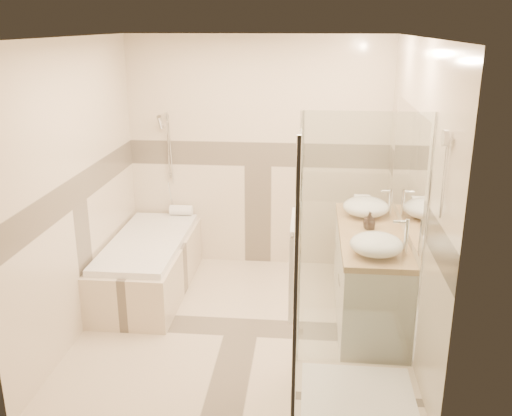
# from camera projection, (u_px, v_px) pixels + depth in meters

# --- Properties ---
(room) EXTENTS (2.82, 3.02, 2.52)m
(room) POSITION_uv_depth(u_px,v_px,m) (248.00, 193.00, 4.74)
(room) COLOR #C4B39C
(room) RESTS_ON ground
(bathtub) EXTENTS (0.75, 1.70, 0.56)m
(bathtub) POSITION_uv_depth(u_px,v_px,m) (149.00, 262.00, 5.73)
(bathtub) COLOR beige
(bathtub) RESTS_ON ground
(vanity) EXTENTS (0.58, 1.62, 0.85)m
(vanity) POSITION_uv_depth(u_px,v_px,m) (369.00, 275.00, 5.17)
(vanity) COLOR silver
(vanity) RESTS_ON ground
(shower_enclosure) EXTENTS (0.96, 0.93, 2.04)m
(shower_enclosure) POSITION_uv_depth(u_px,v_px,m) (344.00, 339.00, 3.97)
(shower_enclosure) COLOR beige
(shower_enclosure) RESTS_ON ground
(vessel_sink_near) EXTENTS (0.44, 0.44, 0.17)m
(vessel_sink_near) POSITION_uv_depth(u_px,v_px,m) (366.00, 207.00, 5.42)
(vessel_sink_near) COLOR white
(vessel_sink_near) RESTS_ON vanity
(vessel_sink_far) EXTENTS (0.42, 0.42, 0.17)m
(vessel_sink_far) POSITION_uv_depth(u_px,v_px,m) (376.00, 244.00, 4.51)
(vessel_sink_far) COLOR white
(vessel_sink_far) RESTS_ON vanity
(faucet_near) EXTENTS (0.11, 0.03, 0.27)m
(faucet_near) POSITION_uv_depth(u_px,v_px,m) (389.00, 201.00, 5.38)
(faucet_near) COLOR silver
(faucet_near) RESTS_ON vanity
(faucet_far) EXTENTS (0.12, 0.03, 0.30)m
(faucet_far) POSITION_uv_depth(u_px,v_px,m) (405.00, 235.00, 4.46)
(faucet_far) COLOR silver
(faucet_far) RESTS_ON vanity
(amenity_bottle_a) EXTENTS (0.09, 0.10, 0.16)m
(amenity_bottle_a) POSITION_uv_depth(u_px,v_px,m) (369.00, 221.00, 5.06)
(amenity_bottle_a) COLOR black
(amenity_bottle_a) RESTS_ON vanity
(amenity_bottle_b) EXTENTS (0.12, 0.12, 0.14)m
(amenity_bottle_b) POSITION_uv_depth(u_px,v_px,m) (369.00, 221.00, 5.07)
(amenity_bottle_b) COLOR black
(amenity_bottle_b) RESTS_ON vanity
(folded_towels) EXTENTS (0.17, 0.27, 0.08)m
(folded_towels) POSITION_uv_depth(u_px,v_px,m) (363.00, 202.00, 5.71)
(folded_towels) COLOR white
(folded_towels) RESTS_ON vanity
(rolled_towel) EXTENTS (0.25, 0.11, 0.11)m
(rolled_towel) POSITION_uv_depth(u_px,v_px,m) (181.00, 210.00, 6.34)
(rolled_towel) COLOR white
(rolled_towel) RESTS_ON bathtub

